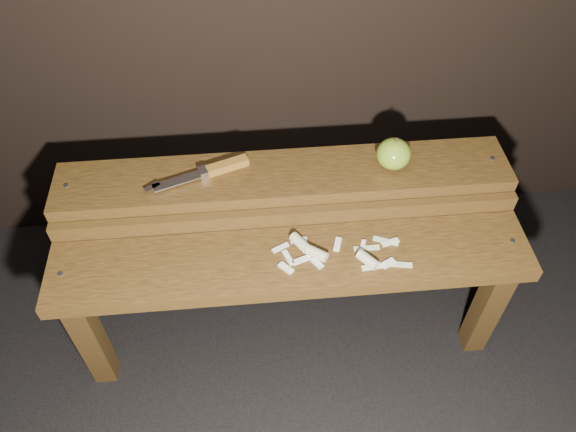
{
  "coord_description": "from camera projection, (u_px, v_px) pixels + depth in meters",
  "views": [
    {
      "loc": [
        -0.09,
        -0.88,
        1.52
      ],
      "look_at": [
        0.0,
        0.06,
        0.45
      ],
      "focal_mm": 35.0,
      "sensor_mm": 36.0,
      "label": 1
    }
  ],
  "objects": [
    {
      "name": "knife",
      "position": [
        214.0,
        170.0,
        1.46
      ],
      "size": [
        0.27,
        0.11,
        0.02
      ],
      "color": "brown",
      "rests_on": "bench_rear_tier"
    },
    {
      "name": "ground",
      "position": [
        290.0,
        327.0,
        1.73
      ],
      "size": [
        60.0,
        60.0,
        0.0
      ],
      "primitive_type": "plane",
      "color": "black"
    },
    {
      "name": "bench_rear_tier",
      "position": [
        284.0,
        196.0,
        1.53
      ],
      "size": [
        1.2,
        0.21,
        0.5
      ],
      "color": "#31200C",
      "rests_on": "ground"
    },
    {
      "name": "apple_scraps",
      "position": [
        332.0,
        252.0,
        1.38
      ],
      "size": [
        0.34,
        0.13,
        0.03
      ],
      "color": "beige",
      "rests_on": "bench_front_tier"
    },
    {
      "name": "apple",
      "position": [
        394.0,
        154.0,
        1.45
      ],
      "size": [
        0.09,
        0.09,
        0.09
      ],
      "color": "olive",
      "rests_on": "bench_rear_tier"
    },
    {
      "name": "bench_front_tier",
      "position": [
        292.0,
        277.0,
        1.43
      ],
      "size": [
        1.2,
        0.2,
        0.42
      ],
      "color": "#31200C",
      "rests_on": "ground"
    }
  ]
}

